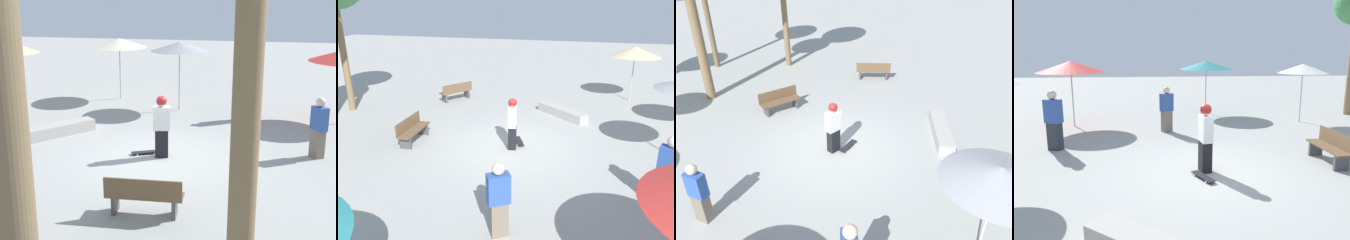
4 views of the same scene
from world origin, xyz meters
The scene contains 10 objects.
ground_plane centered at (0.00, 0.00, 0.00)m, with size 60.00×60.00×0.00m, color #9E9E99.
skater_main centered at (-0.07, -0.14, 0.93)m, with size 0.50×0.33×1.73m.
skateboard centered at (0.42, -0.26, 0.06)m, with size 0.81×0.52×0.07m.
concrete_ledge centered at (3.55, -1.39, 0.18)m, with size 1.94×2.25×0.37m.
bench_far centered at (-0.43, 3.33, 0.43)m, with size 1.62×0.50×0.85m.
shade_umbrella_grey centered at (0.33, -5.33, 2.42)m, with size 2.16×2.16×2.59m.
shade_umbrella_tan centered at (6.71, -4.31, 2.37)m, with size 2.33×2.33×2.60m.
shade_umbrella_cream centered at (3.08, -6.77, 2.34)m, with size 2.30×2.30×2.53m.
bystander_watching centered at (-4.27, -0.92, 0.84)m, with size 0.46×0.53×1.69m.
bystander_far centered at (-2.30, -4.41, 0.91)m, with size 0.45×0.57×1.83m.
Camera 1 is at (-2.57, 11.79, 4.50)m, focal length 50.00 mm.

